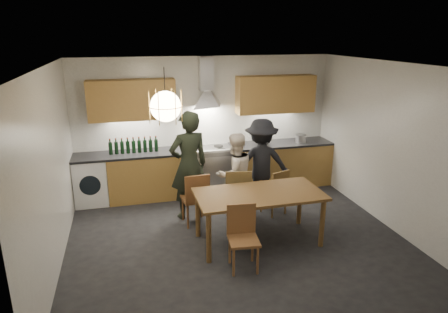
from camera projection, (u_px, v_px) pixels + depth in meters
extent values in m
plane|color=black|center=(236.00, 238.00, 6.11)|extent=(5.00, 5.00, 0.00)
cube|color=white|center=(205.00, 124.00, 7.81)|extent=(5.00, 0.02, 2.60)
cube|color=white|center=(305.00, 229.00, 3.65)|extent=(5.00, 0.02, 2.60)
cube|color=white|center=(51.00, 172.00, 5.14)|extent=(0.02, 4.50, 2.60)
cube|color=white|center=(389.00, 146.00, 6.31)|extent=(0.02, 4.50, 2.60)
cube|color=silver|center=(238.00, 65.00, 5.34)|extent=(5.00, 4.50, 0.02)
cube|color=tan|center=(148.00, 176.00, 7.51)|extent=(1.45, 0.60, 0.86)
cube|color=tan|center=(280.00, 165.00, 8.14)|extent=(2.05, 0.60, 0.86)
cube|color=white|center=(91.00, 181.00, 7.28)|extent=(0.58, 0.58, 0.85)
cube|color=black|center=(130.00, 154.00, 7.31)|extent=(2.05, 0.62, 0.04)
cube|color=black|center=(281.00, 144.00, 8.00)|extent=(2.05, 0.62, 0.04)
cube|color=silver|center=(209.00, 172.00, 7.80)|extent=(0.90, 0.60, 0.80)
cube|color=black|center=(212.00, 178.00, 7.54)|extent=(0.78, 0.02, 0.42)
cube|color=slate|center=(209.00, 151.00, 7.67)|extent=(0.90, 0.60, 0.08)
cube|color=silver|center=(212.00, 152.00, 7.41)|extent=(0.90, 0.08, 0.04)
cube|color=tan|center=(132.00, 100.00, 7.16)|extent=(1.55, 0.35, 0.72)
cube|color=tan|center=(276.00, 94.00, 7.80)|extent=(1.55, 0.35, 0.72)
cube|color=silver|center=(206.00, 73.00, 7.39)|extent=(0.26, 0.22, 0.62)
cylinder|color=black|center=(165.00, 87.00, 5.09)|extent=(0.01, 0.01, 0.50)
sphere|color=#FFE0A5|center=(166.00, 106.00, 5.16)|extent=(0.40, 0.40, 0.40)
torus|color=gold|center=(166.00, 106.00, 5.16)|extent=(0.43, 0.43, 0.01)
cube|color=brown|center=(259.00, 194.00, 5.81)|extent=(1.86, 0.94, 0.04)
cylinder|color=brown|center=(209.00, 238.00, 5.37)|extent=(0.07, 0.07, 0.74)
cylinder|color=brown|center=(198.00, 214.00, 6.07)|extent=(0.07, 0.07, 0.74)
cylinder|color=brown|center=(322.00, 223.00, 5.78)|extent=(0.07, 0.07, 0.74)
cylinder|color=brown|center=(300.00, 203.00, 6.49)|extent=(0.07, 0.07, 0.74)
cube|color=brown|center=(195.00, 199.00, 6.49)|extent=(0.44, 0.44, 0.04)
cube|color=brown|center=(198.00, 189.00, 6.25)|extent=(0.41, 0.08, 0.44)
cylinder|color=brown|center=(202.00, 206.00, 6.75)|extent=(0.03, 0.03, 0.41)
cylinder|color=brown|center=(207.00, 214.00, 6.46)|extent=(0.03, 0.03, 0.41)
cylinder|color=brown|center=(183.00, 209.00, 6.65)|extent=(0.03, 0.03, 0.41)
cylinder|color=brown|center=(188.00, 217.00, 6.36)|extent=(0.03, 0.03, 0.41)
cube|color=brown|center=(237.00, 195.00, 6.62)|extent=(0.49, 0.49, 0.04)
cube|color=brown|center=(238.00, 185.00, 6.37)|extent=(0.41, 0.13, 0.45)
cylinder|color=brown|center=(246.00, 203.00, 6.86)|extent=(0.04, 0.04, 0.42)
cylinder|color=brown|center=(248.00, 211.00, 6.54)|extent=(0.04, 0.04, 0.42)
cylinder|color=brown|center=(227.00, 203.00, 6.84)|extent=(0.04, 0.04, 0.42)
cylinder|color=brown|center=(228.00, 212.00, 6.53)|extent=(0.04, 0.04, 0.42)
cube|color=brown|center=(274.00, 192.00, 6.86)|extent=(0.47, 0.47, 0.03)
cube|color=brown|center=(281.00, 183.00, 6.67)|extent=(0.36, 0.16, 0.40)
cylinder|color=brown|center=(274.00, 198.00, 7.12)|extent=(0.03, 0.03, 0.37)
cylinder|color=brown|center=(285.00, 204.00, 6.89)|extent=(0.03, 0.03, 0.37)
cylinder|color=brown|center=(261.00, 202.00, 6.96)|extent=(0.03, 0.03, 0.37)
cylinder|color=brown|center=(272.00, 208.00, 6.73)|extent=(0.03, 0.03, 0.37)
cube|color=brown|center=(244.00, 240.00, 5.21)|extent=(0.43, 0.43, 0.04)
cube|color=brown|center=(241.00, 218.00, 5.31)|extent=(0.39, 0.07, 0.43)
cylinder|color=brown|center=(234.00, 263.00, 5.11)|extent=(0.03, 0.03, 0.40)
cylinder|color=brown|center=(230.00, 250.00, 5.40)|extent=(0.03, 0.03, 0.40)
cylinder|color=brown|center=(258.00, 261.00, 5.15)|extent=(0.03, 0.03, 0.40)
cylinder|color=brown|center=(252.00, 248.00, 5.45)|extent=(0.03, 0.03, 0.40)
imported|color=black|center=(189.00, 165.00, 6.59)|extent=(0.75, 0.58, 1.83)
imported|color=white|center=(235.00, 174.00, 6.78)|extent=(0.83, 0.73, 1.43)
imported|color=black|center=(261.00, 163.00, 7.09)|extent=(1.11, 0.74, 1.60)
imported|color=silver|center=(262.00, 142.00, 7.88)|extent=(0.40, 0.40, 0.08)
cylinder|color=silver|center=(301.00, 139.00, 8.02)|extent=(0.27, 0.27, 0.15)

